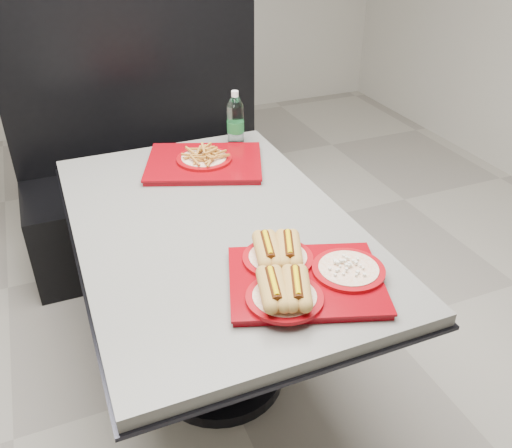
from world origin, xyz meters
name	(u,v)px	position (x,y,z in m)	size (l,w,h in m)	color
ground	(220,376)	(0.00, 0.00, 0.00)	(6.00, 6.00, 0.00)	#A09B90
diner_table	(215,261)	(0.00, 0.00, 0.58)	(0.92, 1.42, 0.75)	black
booth_bench	(150,178)	(0.00, 1.09, 0.40)	(1.30, 0.57, 1.35)	black
tray_near	(299,275)	(0.12, -0.42, 0.78)	(0.52, 0.46, 0.09)	maroon
tray_far	(204,160)	(0.11, 0.42, 0.78)	(0.56, 0.50, 0.09)	maroon
water_bottle	(235,121)	(0.31, 0.59, 0.85)	(0.07, 0.07, 0.24)	silver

